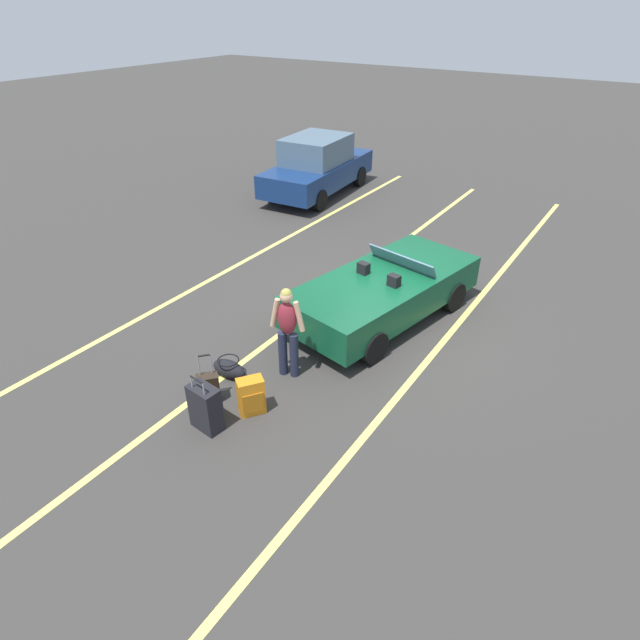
{
  "coord_description": "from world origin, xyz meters",
  "views": [
    {
      "loc": [
        -8.17,
        -3.95,
        5.52
      ],
      "look_at": [
        -1.77,
        0.31,
        0.75
      ],
      "focal_mm": 29.46,
      "sensor_mm": 36.0,
      "label": 1
    }
  ],
  "objects_px": {
    "suitcase_large_black": "(206,408)",
    "duffel_bag": "(229,369)",
    "traveler_person": "(287,328)",
    "suitcase_small_carryon": "(208,388)",
    "convertible_car": "(390,288)",
    "parked_sedan_near": "(317,166)",
    "suitcase_medium_bright": "(251,396)"
  },
  "relations": [
    {
      "from": "suitcase_small_carryon",
      "to": "parked_sedan_near",
      "type": "height_order",
      "value": "parked_sedan_near"
    },
    {
      "from": "suitcase_large_black",
      "to": "suitcase_small_carryon",
      "type": "relative_size",
      "value": 1.11
    },
    {
      "from": "convertible_car",
      "to": "duffel_bag",
      "type": "height_order",
      "value": "convertible_car"
    },
    {
      "from": "suitcase_medium_bright",
      "to": "suitcase_small_carryon",
      "type": "height_order",
      "value": "suitcase_small_carryon"
    },
    {
      "from": "suitcase_small_carryon",
      "to": "duffel_bag",
      "type": "bearing_deg",
      "value": 144.91
    },
    {
      "from": "convertible_car",
      "to": "suitcase_medium_bright",
      "type": "distance_m",
      "value": 3.84
    },
    {
      "from": "traveler_person",
      "to": "suitcase_large_black",
      "type": "bearing_deg",
      "value": 155.66
    },
    {
      "from": "convertible_car",
      "to": "suitcase_small_carryon",
      "type": "height_order",
      "value": "convertible_car"
    },
    {
      "from": "suitcase_medium_bright",
      "to": "suitcase_small_carryon",
      "type": "bearing_deg",
      "value": -131.12
    },
    {
      "from": "suitcase_large_black",
      "to": "traveler_person",
      "type": "xyz_separation_m",
      "value": [
        1.72,
        -0.24,
        0.56
      ]
    },
    {
      "from": "traveler_person",
      "to": "suitcase_small_carryon",
      "type": "bearing_deg",
      "value": 136.92
    },
    {
      "from": "convertible_car",
      "to": "suitcase_medium_bright",
      "type": "xyz_separation_m",
      "value": [
        -3.81,
        0.4,
        -0.28
      ]
    },
    {
      "from": "suitcase_medium_bright",
      "to": "duffel_bag",
      "type": "height_order",
      "value": "suitcase_medium_bright"
    },
    {
      "from": "convertible_car",
      "to": "suitcase_large_black",
      "type": "relative_size",
      "value": 4.61
    },
    {
      "from": "convertible_car",
      "to": "parked_sedan_near",
      "type": "relative_size",
      "value": 0.95
    },
    {
      "from": "suitcase_large_black",
      "to": "traveler_person",
      "type": "height_order",
      "value": "traveler_person"
    },
    {
      "from": "convertible_car",
      "to": "parked_sedan_near",
      "type": "bearing_deg",
      "value": 55.67
    },
    {
      "from": "duffel_bag",
      "to": "traveler_person",
      "type": "relative_size",
      "value": 0.4
    },
    {
      "from": "convertible_car",
      "to": "duffel_bag",
      "type": "xyz_separation_m",
      "value": [
        -3.33,
        1.3,
        -0.43
      ]
    },
    {
      "from": "duffel_bag",
      "to": "parked_sedan_near",
      "type": "distance_m",
      "value": 9.83
    },
    {
      "from": "suitcase_small_carryon",
      "to": "parked_sedan_near",
      "type": "relative_size",
      "value": 0.19
    },
    {
      "from": "suitcase_medium_bright",
      "to": "duffel_bag",
      "type": "xyz_separation_m",
      "value": [
        0.48,
        0.9,
        -0.15
      ]
    },
    {
      "from": "suitcase_medium_bright",
      "to": "duffel_bag",
      "type": "distance_m",
      "value": 1.03
    },
    {
      "from": "suitcase_large_black",
      "to": "duffel_bag",
      "type": "height_order",
      "value": "suitcase_large_black"
    },
    {
      "from": "suitcase_medium_bright",
      "to": "suitcase_small_carryon",
      "type": "xyz_separation_m",
      "value": [
        -0.17,
        0.73,
        -0.05
      ]
    },
    {
      "from": "suitcase_medium_bright",
      "to": "traveler_person",
      "type": "height_order",
      "value": "traveler_person"
    },
    {
      "from": "convertible_car",
      "to": "suitcase_large_black",
      "type": "xyz_separation_m",
      "value": [
        -4.43,
        0.73,
        -0.22
      ]
    },
    {
      "from": "convertible_car",
      "to": "suitcase_small_carryon",
      "type": "xyz_separation_m",
      "value": [
        -3.98,
        1.13,
        -0.33
      ]
    },
    {
      "from": "duffel_bag",
      "to": "parked_sedan_near",
      "type": "relative_size",
      "value": 0.14
    },
    {
      "from": "parked_sedan_near",
      "to": "convertible_car",
      "type": "bearing_deg",
      "value": -140.12
    },
    {
      "from": "duffel_bag",
      "to": "suitcase_small_carryon",
      "type": "bearing_deg",
      "value": -165.61
    },
    {
      "from": "convertible_car",
      "to": "suitcase_medium_bright",
      "type": "bearing_deg",
      "value": -174.91
    }
  ]
}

